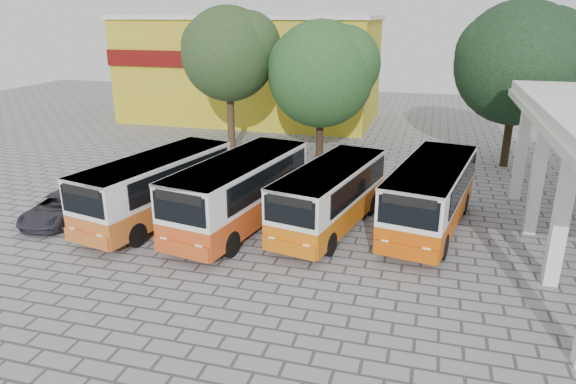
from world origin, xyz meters
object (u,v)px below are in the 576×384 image
(bus_centre_left, at_px, (240,189))
(parked_car, at_px, (58,208))
(bus_far_right, at_px, (431,193))
(bus_far_left, at_px, (157,185))
(bus_centre_right, at_px, (331,193))

(bus_centre_left, xyz_separation_m, parked_car, (-7.73, -1.45, -1.10))
(bus_centre_left, distance_m, bus_far_right, 7.67)
(bus_far_left, height_order, bus_centre_right, bus_far_left)
(bus_far_right, bearing_deg, bus_centre_right, -155.77)
(bus_centre_left, height_order, bus_centre_right, bus_centre_left)
(bus_far_right, xyz_separation_m, parked_car, (-15.19, -3.25, -1.04))
(bus_far_right, height_order, parked_car, bus_far_right)
(bus_far_left, bearing_deg, bus_centre_right, 20.97)
(parked_car, bearing_deg, bus_centre_right, 1.58)
(bus_far_left, relative_size, bus_centre_left, 0.97)
(bus_centre_right, bearing_deg, bus_far_right, 25.42)
(bus_centre_left, distance_m, parked_car, 7.94)
(bus_far_left, xyz_separation_m, parked_car, (-4.11, -1.19, -1.03))
(bus_far_right, distance_m, parked_car, 15.57)
(bus_far_right, bearing_deg, bus_centre_left, -155.84)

